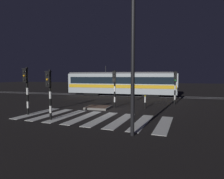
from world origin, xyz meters
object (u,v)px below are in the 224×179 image
(traffic_light_corner_near_left, at_px, (26,84))
(bollard_island_edge, at_px, (145,102))
(traffic_light_median_centre, at_px, (114,83))
(traffic_light_corner_far_right, at_px, (175,82))
(street_lamp_near_kerb, at_px, (132,32))
(tram, at_px, (121,83))
(traffic_light_kerb_mid_left, at_px, (49,87))

(traffic_light_corner_near_left, distance_m, bollard_island_edge, 9.38)
(traffic_light_median_centre, bearing_deg, bollard_island_edge, 8.09)
(traffic_light_corner_near_left, bearing_deg, traffic_light_corner_far_right, 37.81)
(bollard_island_edge, bearing_deg, traffic_light_median_centre, -171.91)
(street_lamp_near_kerb, height_order, tram, street_lamp_near_kerb)
(traffic_light_corner_far_right, relative_size, traffic_light_kerb_mid_left, 1.03)
(traffic_light_kerb_mid_left, bearing_deg, traffic_light_corner_near_left, 158.59)
(tram, relative_size, bollard_island_edge, 13.58)
(traffic_light_corner_far_right, xyz_separation_m, traffic_light_corner_near_left, (-10.23, -7.94, 0.09))
(traffic_light_kerb_mid_left, bearing_deg, bollard_island_edge, 49.10)
(traffic_light_corner_far_right, bearing_deg, street_lamp_near_kerb, -102.11)
(traffic_light_kerb_mid_left, bearing_deg, traffic_light_median_centre, 65.03)
(traffic_light_median_centre, height_order, bollard_island_edge, traffic_light_median_centre)
(traffic_light_median_centre, distance_m, traffic_light_kerb_mid_left, 6.27)
(traffic_light_median_centre, bearing_deg, traffic_light_kerb_mid_left, -114.97)
(traffic_light_corner_near_left, bearing_deg, tram, 77.14)
(street_lamp_near_kerb, xyz_separation_m, bollard_island_edge, (-0.21, 7.95, -4.11))
(traffic_light_corner_far_right, xyz_separation_m, street_lamp_near_kerb, (-2.32, -10.81, 2.54))
(traffic_light_median_centre, distance_m, tram, 10.25)
(tram, bearing_deg, street_lamp_near_kerb, -75.62)
(traffic_light_kerb_mid_left, relative_size, bollard_island_edge, 2.83)
(traffic_light_corner_far_right, xyz_separation_m, tram, (-6.85, 6.87, -0.38))
(traffic_light_corner_far_right, relative_size, tram, 0.21)
(traffic_light_corner_far_right, relative_size, street_lamp_near_kerb, 0.44)
(traffic_light_median_centre, bearing_deg, traffic_light_corner_far_right, 32.19)
(traffic_light_corner_far_right, distance_m, street_lamp_near_kerb, 11.34)
(traffic_light_corner_near_left, xyz_separation_m, street_lamp_near_kerb, (7.91, -2.87, 2.45))
(traffic_light_kerb_mid_left, bearing_deg, traffic_light_corner_far_right, 48.90)
(traffic_light_corner_near_left, height_order, tram, tram)
(traffic_light_corner_far_right, distance_m, tram, 9.71)
(traffic_light_corner_far_right, relative_size, traffic_light_corner_near_left, 0.96)
(traffic_light_corner_far_right, bearing_deg, tram, 134.92)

